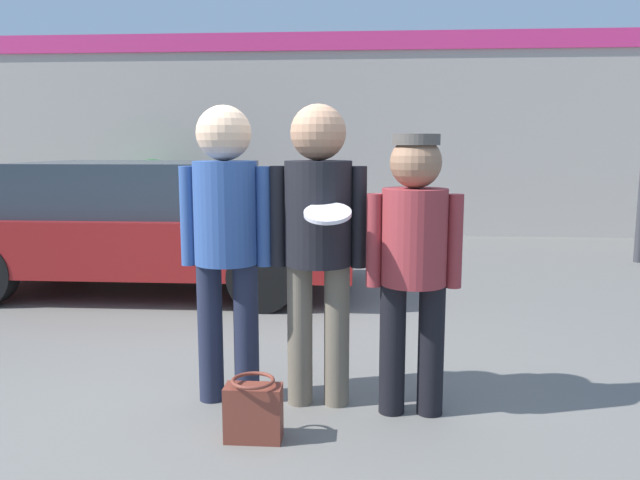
# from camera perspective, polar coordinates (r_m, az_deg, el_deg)

# --- Properties ---
(ground_plane) EXTENTS (56.00, 56.00, 0.00)m
(ground_plane) POSITION_cam_1_polar(r_m,az_deg,el_deg) (3.95, -5.43, -14.39)
(ground_plane) COLOR #66635E
(storefront_building) EXTENTS (24.00, 0.22, 3.40)m
(storefront_building) POSITION_cam_1_polar(r_m,az_deg,el_deg) (10.81, 0.85, 9.66)
(storefront_building) COLOR #B2A89E
(storefront_building) RESTS_ON ground
(person_left) EXTENTS (0.54, 0.37, 1.77)m
(person_left) POSITION_cam_1_polar(r_m,az_deg,el_deg) (3.70, -8.61, 1.25)
(person_left) COLOR #1E2338
(person_left) RESTS_ON ground
(person_middle_with_frisbee) EXTENTS (0.56, 0.59, 1.78)m
(person_middle_with_frisbee) POSITION_cam_1_polar(r_m,az_deg,el_deg) (3.61, -0.15, 1.27)
(person_middle_with_frisbee) COLOR #665B4C
(person_middle_with_frisbee) RESTS_ON ground
(person_right) EXTENTS (0.54, 0.37, 1.60)m
(person_right) POSITION_cam_1_polar(r_m,az_deg,el_deg) (3.53, 8.58, -0.92)
(person_right) COLOR black
(person_right) RESTS_ON ground
(parked_car_near) EXTENTS (4.40, 1.91, 1.37)m
(parked_car_near) POSITION_cam_1_polar(r_m,az_deg,el_deg) (6.94, -15.56, 1.35)
(parked_car_near) COLOR maroon
(parked_car_near) RESTS_ON ground
(shrub) EXTENTS (1.32, 1.32, 1.32)m
(shrub) POSITION_cam_1_polar(r_m,az_deg,el_deg) (10.56, -14.97, 3.59)
(shrub) COLOR #285B2D
(shrub) RESTS_ON ground
(handbag) EXTENTS (0.30, 0.23, 0.34)m
(handbag) POSITION_cam_1_polar(r_m,az_deg,el_deg) (3.41, -6.11, -15.25)
(handbag) COLOR brown
(handbag) RESTS_ON ground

